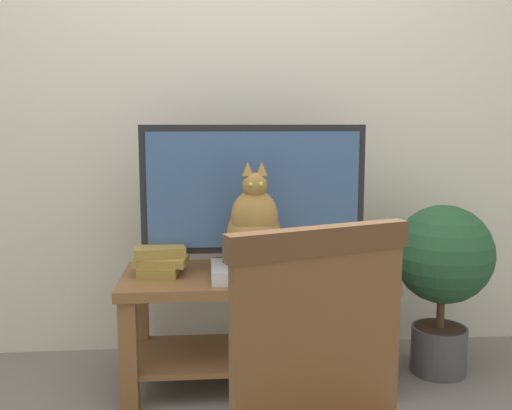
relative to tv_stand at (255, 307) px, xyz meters
The scene contains 7 objects.
back_wall 1.16m from the tv_stand, 96.57° to the left, with size 7.00×0.12×2.80m, color beige.
tv_stand is the anchor object (origin of this frame).
tv 0.50m from the tv_stand, 89.98° to the left, with size 0.99×0.20×0.64m.
media_box 0.20m from the tv_stand, 98.19° to the right, with size 0.36×0.27×0.06m.
cat 0.39m from the tv_stand, 96.33° to the right, with size 0.23×0.37×0.44m.
book_stack 0.47m from the tv_stand, behind, with size 0.24×0.19×0.12m.
potted_plant 0.88m from the tv_stand, ahead, with size 0.45×0.45×0.79m.
Camera 1 is at (-0.15, -1.81, 1.17)m, focal length 40.08 mm.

